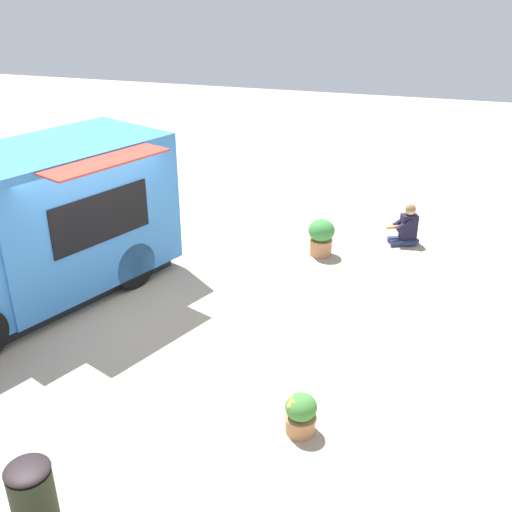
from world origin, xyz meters
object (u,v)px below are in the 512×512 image
(planter_flowering_far, at_px, (301,413))
(planter_flowering_near, at_px, (321,236))
(food_truck, at_px, (37,232))
(trash_bin, at_px, (33,495))
(person_customer, at_px, (407,228))

(planter_flowering_far, bearing_deg, planter_flowering_near, -171.57)
(planter_flowering_near, bearing_deg, planter_flowering_far, 8.43)
(food_truck, height_order, trash_bin, food_truck)
(person_customer, relative_size, trash_bin, 1.10)
(planter_flowering_near, bearing_deg, food_truck, -54.28)
(food_truck, relative_size, trash_bin, 6.76)
(food_truck, distance_m, trash_bin, 5.10)
(trash_bin, bearing_deg, food_truck, -147.08)
(food_truck, bearing_deg, trash_bin, 32.92)
(food_truck, distance_m, person_customer, 7.28)
(planter_flowering_near, distance_m, planter_flowering_far, 5.22)
(planter_flowering_far, relative_size, trash_bin, 0.70)
(person_customer, relative_size, planter_flowering_near, 1.17)
(planter_flowering_far, bearing_deg, trash_bin, -47.36)
(person_customer, bearing_deg, trash_bin, -20.86)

